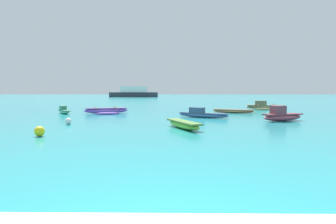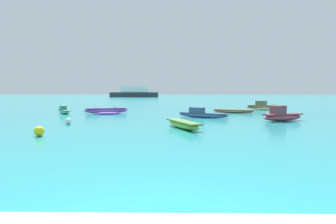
{
  "view_description": "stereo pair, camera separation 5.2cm",
  "coord_description": "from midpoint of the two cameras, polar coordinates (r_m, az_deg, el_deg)",
  "views": [
    {
      "loc": [
        -0.08,
        -3.27,
        1.93
      ],
      "look_at": [
        -0.41,
        19.21,
        0.25
      ],
      "focal_mm": 32.0,
      "sensor_mm": 36.0,
      "label": 1
    },
    {
      "loc": [
        -0.03,
        -3.27,
        1.93
      ],
      "look_at": [
        -0.41,
        19.21,
        0.25
      ],
      "focal_mm": 32.0,
      "sensor_mm": 36.0,
      "label": 2
    }
  ],
  "objects": [
    {
      "name": "moored_boat_4",
      "position": [
        20.86,
        6.56,
        -0.38
      ],
      "size": [
        3.54,
        2.22,
        0.7
      ],
      "rotation": [
        0.0,
        0.0,
        -0.48
      ],
      "color": "#4A72AC",
      "rests_on": "ground_plane"
    },
    {
      "name": "moored_boat_1",
      "position": [
        14.92,
        3.03,
        -2.35
      ],
      "size": [
        1.83,
        3.25,
        0.38
      ],
      "rotation": [
        0.0,
        0.0,
        -1.18
      ],
      "color": "#76C03B",
      "rests_on": "ground_plane"
    },
    {
      "name": "mooring_buoy_0",
      "position": [
        13.5,
        -23.25,
        -3.38
      ],
      "size": [
        0.43,
        0.43,
        0.43
      ],
      "color": "yellow",
      "rests_on": "ground_plane"
    },
    {
      "name": "moored_boat_3",
      "position": [
        25.01,
        -11.64,
        0.29
      ],
      "size": [
        3.59,
        3.71,
        0.5
      ],
      "rotation": [
        0.0,
        0.0,
        0.3
      ],
      "color": "#A05AD9",
      "rests_on": "ground_plane"
    },
    {
      "name": "mooring_buoy_1",
      "position": [
        17.48,
        -18.41,
        -1.68
      ],
      "size": [
        0.37,
        0.37,
        0.37
      ],
      "color": "white",
      "rests_on": "ground_plane"
    },
    {
      "name": "moored_boat_2",
      "position": [
        31.4,
        18.07,
        1.03
      ],
      "size": [
        3.98,
        4.29,
        0.83
      ],
      "rotation": [
        0.0,
        0.0,
        -0.17
      ],
      "color": "tan",
      "rests_on": "ground_plane"
    },
    {
      "name": "moored_boat_5",
      "position": [
        25.36,
        12.38,
        0.19
      ],
      "size": [
        3.44,
        1.97,
        0.3
      ],
      "rotation": [
        0.0,
        0.0,
        -0.41
      ],
      "color": "#C0804E",
      "rests_on": "ground_plane"
    },
    {
      "name": "moored_boat_0",
      "position": [
        19.73,
        20.9,
        -0.64
      ],
      "size": [
        2.86,
        1.68,
        0.95
      ],
      "rotation": [
        0.0,
        0.0,
        0.37
      ],
      "color": "#B1485C",
      "rests_on": "ground_plane"
    },
    {
      "name": "distant_ferry",
      "position": [
        79.48,
        -6.43,
        3.67
      ],
      "size": [
        12.58,
        2.77,
        2.77
      ],
      "color": "#2D333D",
      "rests_on": "ground_plane"
    },
    {
      "name": "moored_boat_6",
      "position": [
        25.72,
        -19.15,
        0.23
      ],
      "size": [
        1.78,
        2.34,
        0.63
      ],
      "rotation": [
        0.0,
        0.0,
        -0.99
      ],
      "color": "#4BD09D",
      "rests_on": "ground_plane"
    }
  ]
}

